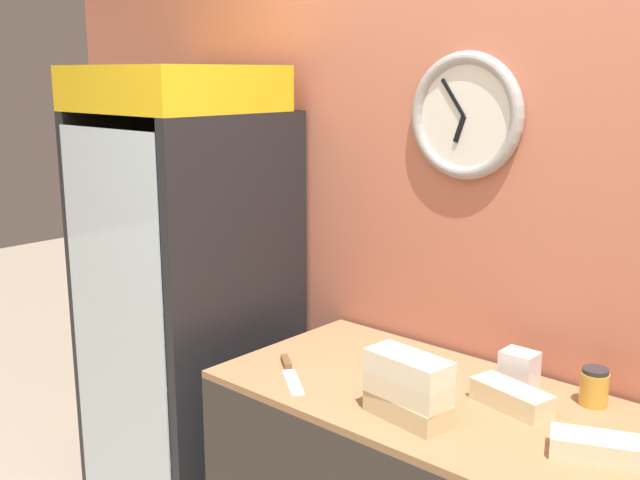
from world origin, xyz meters
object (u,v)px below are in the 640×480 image
object	(u,v)px
beverage_cooler	(196,277)
chefs_knife	(289,370)
sandwich_stack_top	(408,366)
condiment_jar	(594,387)
sandwich_flat_left	(511,397)
sandwich_flat_right	(595,447)
napkin_dispenser	(519,369)
sandwich_stack_bottom	(407,408)
sandwich_stack_middle	(408,387)

from	to	relation	value
beverage_cooler	chefs_knife	bearing A→B (deg)	-16.56
sandwich_stack_top	condiment_jar	xyz separation A→B (m)	(0.37, 0.47, -0.11)
beverage_cooler	sandwich_flat_left	distance (m)	1.49
chefs_knife	sandwich_flat_right	bearing A→B (deg)	7.15
sandwich_flat_right	napkin_dispenser	xyz separation A→B (m)	(-0.37, 0.29, 0.03)
beverage_cooler	sandwich_stack_bottom	distance (m)	1.32
beverage_cooler	condiment_jar	world-z (taller)	beverage_cooler
sandwich_flat_right	condiment_jar	size ratio (longest dim) A/B	2.15
sandwich_flat_left	napkin_dispenser	bearing A→B (deg)	110.23
sandwich_stack_middle	sandwich_flat_right	world-z (taller)	sandwich_stack_middle
sandwich_stack_top	chefs_knife	size ratio (longest dim) A/B	1.00
sandwich_flat_right	chefs_knife	xyz separation A→B (m)	(-1.01, -0.13, -0.02)
sandwich_flat_right	sandwich_stack_top	bearing A→B (deg)	-163.49
sandwich_stack_bottom	sandwich_stack_middle	size ratio (longest dim) A/B	1.01
sandwich_stack_bottom	sandwich_flat_left	bearing A→B (deg)	55.17
beverage_cooler	napkin_dispenser	distance (m)	1.44
napkin_dispenser	beverage_cooler	bearing A→B (deg)	-172.76
sandwich_stack_middle	napkin_dispenser	xyz separation A→B (m)	(0.13, 0.44, -0.04)
sandwich_flat_left	sandwich_flat_right	distance (m)	0.34
sandwich_stack_top	napkin_dispenser	distance (m)	0.47
beverage_cooler	sandwich_flat_right	size ratio (longest dim) A/B	7.74
beverage_cooler	condiment_jar	distance (m)	1.68
sandwich_stack_bottom	sandwich_stack_middle	distance (m)	0.07
sandwich_stack_bottom	sandwich_stack_top	distance (m)	0.13
napkin_dispenser	sandwich_stack_top	bearing A→B (deg)	-106.91
beverage_cooler	sandwich_flat_right	distance (m)	1.80
sandwich_stack_middle	beverage_cooler	bearing A→B (deg)	168.86
sandwich_stack_top	sandwich_flat_right	world-z (taller)	sandwich_stack_top
beverage_cooler	sandwich_flat_right	world-z (taller)	beverage_cooler
chefs_knife	condiment_jar	bearing A→B (deg)	26.71
sandwich_stack_bottom	napkin_dispenser	xyz separation A→B (m)	(0.13, 0.44, 0.03)
chefs_knife	beverage_cooler	bearing A→B (deg)	163.44
beverage_cooler	napkin_dispenser	world-z (taller)	beverage_cooler
sandwich_stack_middle	sandwich_flat_right	size ratio (longest dim) A/B	1.07
beverage_cooler	condiment_jar	xyz separation A→B (m)	(1.66, 0.21, -0.08)
sandwich_stack_bottom	condiment_jar	world-z (taller)	condiment_jar
beverage_cooler	chefs_knife	world-z (taller)	beverage_cooler
beverage_cooler	sandwich_stack_middle	size ratio (longest dim) A/B	7.25
condiment_jar	napkin_dispenser	distance (m)	0.24
sandwich_stack_middle	chefs_knife	distance (m)	0.52
sandwich_stack_top	sandwich_flat_right	xyz separation A→B (m)	(0.50, 0.15, -0.14)
beverage_cooler	napkin_dispenser	size ratio (longest dim) A/B	16.34
beverage_cooler	sandwich_stack_top	size ratio (longest dim) A/B	7.24
sandwich_stack_top	sandwich_stack_bottom	bearing A→B (deg)	0.00
sandwich_flat_left	chefs_knife	bearing A→B (deg)	-160.14
sandwich_flat_left	beverage_cooler	bearing A→B (deg)	-179.20
sandwich_stack_top	condiment_jar	size ratio (longest dim) A/B	2.30
chefs_knife	napkin_dispenser	size ratio (longest dim) A/B	2.25
beverage_cooler	chefs_knife	size ratio (longest dim) A/B	7.27
chefs_knife	napkin_dispenser	world-z (taller)	napkin_dispenser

